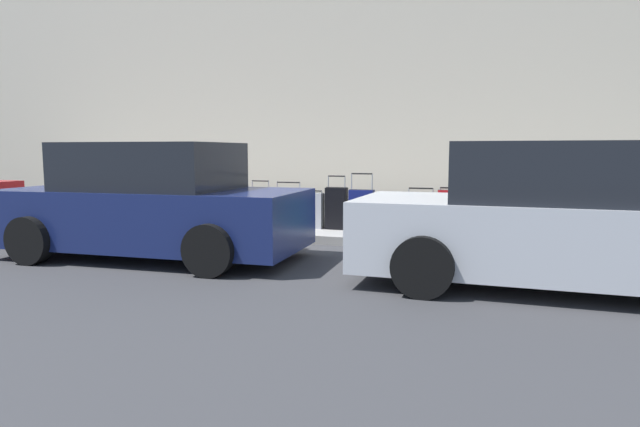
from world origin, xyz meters
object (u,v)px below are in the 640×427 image
object	(u,v)px
suitcase_red_1	(449,213)
suitcase_teal_3	(390,216)
suitcase_maroon_0	(480,218)
suitcase_black_5	(336,208)
bollard_post	(167,200)
suitcase_olive_9	(239,206)
fire_hydrant	(207,201)
parked_car_silver_0	(564,221)
suitcase_silver_6	(314,210)
parked_car_navy_1	(153,204)
suitcase_olive_2	(420,218)
suitcase_maroon_7	(289,210)
suitcase_red_8	(261,210)
suitcase_navy_4	(362,210)

from	to	relation	value
suitcase_red_1	suitcase_teal_3	world-z (taller)	suitcase_red_1
suitcase_maroon_0	suitcase_red_1	size ratio (longest dim) A/B	0.82
suitcase_teal_3	suitcase_black_5	distance (m)	0.95
suitcase_teal_3	bollard_post	world-z (taller)	bollard_post
suitcase_olive_9	fire_hydrant	distance (m)	0.67
suitcase_red_1	suitcase_olive_9	distance (m)	3.77
suitcase_black_5	parked_car_silver_0	distance (m)	4.26
suitcase_silver_6	parked_car_silver_0	world-z (taller)	parked_car_silver_0
bollard_post	parked_car_navy_1	size ratio (longest dim) A/B	0.20
suitcase_red_1	suitcase_silver_6	bearing A→B (deg)	-2.19
fire_hydrant	parked_car_navy_1	xyz separation A→B (m)	(-0.66, 2.52, 0.19)
suitcase_olive_2	suitcase_olive_9	xyz separation A→B (m)	(3.31, 0.01, 0.08)
suitcase_black_5	suitcase_silver_6	bearing A→B (deg)	0.08
suitcase_maroon_7	suitcase_red_8	distance (m)	0.51
parked_car_navy_1	suitcase_maroon_7	bearing A→B (deg)	-110.38
suitcase_olive_2	suitcase_black_5	xyz separation A→B (m)	(1.45, -0.04, 0.10)
suitcase_red_1	parked_car_silver_0	world-z (taller)	parked_car_silver_0
suitcase_olive_9	suitcase_red_8	bearing A→B (deg)	175.69
suitcase_navy_4	fire_hydrant	world-z (taller)	suitcase_navy_4
suitcase_maroon_0	suitcase_teal_3	xyz separation A→B (m)	(1.44, 0.05, -0.02)
suitcase_olive_2	parked_car_silver_0	world-z (taller)	parked_car_silver_0
suitcase_olive_2	suitcase_navy_4	world-z (taller)	suitcase_navy_4
suitcase_teal_3	fire_hydrant	xyz separation A→B (m)	(3.47, 0.00, 0.14)
suitcase_red_8	suitcase_red_1	bearing A→B (deg)	179.95
suitcase_red_8	parked_car_navy_1	size ratio (longest dim) A/B	0.19
suitcase_silver_6	suitcase_maroon_7	bearing A→B (deg)	-2.13
suitcase_black_5	suitcase_maroon_7	xyz separation A→B (m)	(0.91, -0.02, -0.07)
suitcase_olive_2	suitcase_red_8	xyz separation A→B (m)	(2.86, 0.04, 0.03)
suitcase_red_8	suitcase_maroon_0	bearing A→B (deg)	-178.56
fire_hydrant	parked_car_silver_0	size ratio (longest dim) A/B	0.18
suitcase_silver_6	bollard_post	xyz separation A→B (m)	(2.88, 0.20, 0.11)
suitcase_olive_2	suitcase_teal_3	xyz separation A→B (m)	(0.51, -0.00, 0.01)
suitcase_red_1	suitcase_maroon_7	distance (m)	2.82
suitcase_maroon_0	suitcase_red_1	distance (m)	0.49
suitcase_maroon_7	suitcase_silver_6	bearing A→B (deg)	177.87
suitcase_maroon_0	suitcase_olive_2	distance (m)	0.93
parked_car_silver_0	parked_car_navy_1	size ratio (longest dim) A/B	1.04
fire_hydrant	suitcase_silver_6	bearing A→B (deg)	-178.77
suitcase_red_8	suitcase_silver_6	bearing A→B (deg)	-175.00
suitcase_olive_2	suitcase_navy_4	bearing A→B (deg)	-2.54
suitcase_maroon_7	suitcase_red_8	world-z (taller)	suitcase_red_8
suitcase_black_5	suitcase_navy_4	bearing A→B (deg)	-179.65
suitcase_teal_3	parked_car_navy_1	distance (m)	3.79
suitcase_maroon_0	parked_car_silver_0	xyz separation A→B (m)	(-1.00, 2.58, 0.31)
bollard_post	suitcase_navy_4	bearing A→B (deg)	-176.97
suitcase_teal_3	parked_car_silver_0	xyz separation A→B (m)	(-2.45, 2.53, 0.33)
suitcase_olive_9	parked_car_silver_0	distance (m)	5.82
suitcase_maroon_7	fire_hydrant	bearing A→B (deg)	2.24
suitcase_olive_2	suitcase_teal_3	distance (m)	0.51
bollard_post	suitcase_olive_2	bearing A→B (deg)	-178.14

